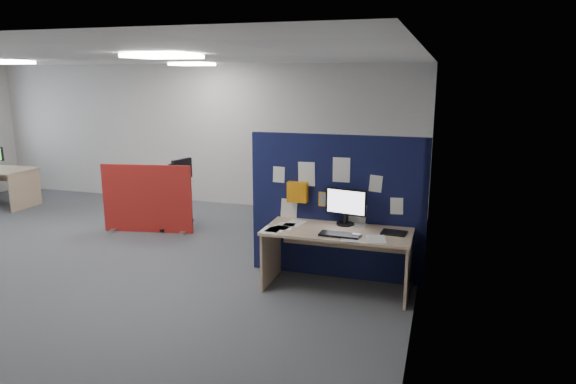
% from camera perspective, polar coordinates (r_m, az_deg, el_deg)
% --- Properties ---
extents(floor, '(9.00, 9.00, 0.00)m').
position_cam_1_polar(floor, '(7.74, -21.74, -6.85)').
color(floor, '#4E5055').
rests_on(floor, ground).
extents(ceiling, '(9.00, 7.00, 0.02)m').
position_cam_1_polar(ceiling, '(7.33, -23.52, 13.48)').
color(ceiling, white).
rests_on(ceiling, wall_back).
extents(wall_back, '(9.00, 0.02, 2.70)m').
position_cam_1_polar(wall_back, '(10.32, -10.19, 6.31)').
color(wall_back, silver).
rests_on(wall_back, floor).
extents(wall_right, '(0.02, 7.00, 2.70)m').
position_cam_1_polar(wall_right, '(5.73, 14.70, 0.99)').
color(wall_right, silver).
rests_on(wall_right, floor).
extents(ceiling_lights, '(4.10, 4.10, 0.04)m').
position_cam_1_polar(ceiling_lights, '(7.66, -18.24, 13.59)').
color(ceiling_lights, white).
rests_on(ceiling_lights, ceiling).
extents(navy_divider, '(2.18, 0.30, 1.79)m').
position_cam_1_polar(navy_divider, '(6.34, 5.29, -1.73)').
color(navy_divider, black).
rests_on(navy_divider, floor).
extents(main_desk, '(1.70, 0.76, 0.73)m').
position_cam_1_polar(main_desk, '(6.08, 5.57, -5.71)').
color(main_desk, tan).
rests_on(main_desk, floor).
extents(monitor_main, '(0.51, 0.21, 0.44)m').
position_cam_1_polar(monitor_main, '(6.16, 6.42, -1.43)').
color(monitor_main, black).
rests_on(monitor_main, main_desk).
extents(keyboard, '(0.46, 0.20, 0.02)m').
position_cam_1_polar(keyboard, '(5.79, 5.75, -4.75)').
color(keyboard, black).
rests_on(keyboard, main_desk).
extents(mouse, '(0.11, 0.07, 0.03)m').
position_cam_1_polar(mouse, '(5.79, 7.63, -4.79)').
color(mouse, '#A0A2A6').
rests_on(mouse, main_desk).
extents(paper_tray, '(0.30, 0.24, 0.01)m').
position_cam_1_polar(paper_tray, '(5.97, 11.69, -4.46)').
color(paper_tray, black).
rests_on(paper_tray, main_desk).
extents(red_divider, '(1.46, 0.31, 1.11)m').
position_cam_1_polar(red_divider, '(8.53, -15.38, -0.81)').
color(red_divider, '#A32515').
rests_on(red_divider, floor).
extents(office_chair, '(0.77, 0.74, 1.15)m').
position_cam_1_polar(office_chair, '(8.62, -12.37, 0.27)').
color(office_chair, black).
rests_on(office_chair, floor).
extents(desk_papers, '(1.46, 0.88, 0.00)m').
position_cam_1_polar(desk_papers, '(6.00, 3.04, -4.19)').
color(desk_papers, white).
rests_on(desk_papers, main_desk).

